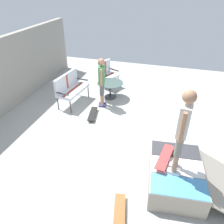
# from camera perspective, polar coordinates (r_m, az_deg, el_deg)

# --- Properties ---
(ground_plane) EXTENTS (12.00, 12.00, 0.10)m
(ground_plane) POSITION_cam_1_polar(r_m,az_deg,el_deg) (5.88, 3.33, -7.60)
(ground_plane) COLOR #A8A8A3
(skate_ramp) EXTENTS (1.63, 1.85, 0.50)m
(skate_ramp) POSITION_cam_1_polar(r_m,az_deg,el_deg) (4.80, 16.64, -15.62)
(skate_ramp) COLOR gray
(skate_ramp) RESTS_ON ground_plane
(patio_bench) EXTENTS (1.30, 0.68, 1.02)m
(patio_bench) POSITION_cam_1_polar(r_m,az_deg,el_deg) (7.37, -10.99, 6.69)
(patio_bench) COLOR #38383D
(patio_bench) RESTS_ON ground_plane
(patio_chair_near_house) EXTENTS (0.79, 0.75, 1.02)m
(patio_chair_near_house) POSITION_cam_1_polar(r_m,az_deg,el_deg) (8.42, -1.40, 10.50)
(patio_chair_near_house) COLOR #38383D
(patio_chair_near_house) RESTS_ON ground_plane
(patio_table) EXTENTS (0.90, 0.90, 0.57)m
(patio_table) POSITION_cam_1_polar(r_m,az_deg,el_deg) (7.67, -0.46, 6.58)
(patio_table) COLOR #38383D
(patio_table) RESTS_ON ground_plane
(person_watching) EXTENTS (0.47, 0.30, 1.62)m
(person_watching) POSITION_cam_1_polar(r_m,az_deg,el_deg) (6.93, -2.72, 8.50)
(person_watching) COLOR navy
(person_watching) RESTS_ON ground_plane
(person_skater) EXTENTS (0.48, 0.27, 1.72)m
(person_skater) POSITION_cam_1_polar(r_m,az_deg,el_deg) (3.89, 18.11, -3.96)
(person_skater) COLOR silver
(person_skater) RESTS_ON skate_ramp
(skateboard_by_bench) EXTENTS (0.82, 0.35, 0.10)m
(skateboard_by_bench) POSITION_cam_1_polar(r_m,az_deg,el_deg) (6.75, -5.11, -0.47)
(skateboard_by_bench) COLOR black
(skateboard_by_bench) RESTS_ON ground_plane
(skateboard_spare) EXTENTS (0.82, 0.37, 0.10)m
(skateboard_spare) POSITION_cam_1_polar(r_m,az_deg,el_deg) (4.30, 1.98, -24.97)
(skateboard_spare) COLOR brown
(skateboard_spare) RESTS_ON ground_plane
(skateboard_on_ramp) EXTENTS (0.82, 0.34, 0.10)m
(skateboard_on_ramp) POSITION_cam_1_polar(r_m,az_deg,el_deg) (4.62, 13.65, -11.44)
(skateboard_on_ramp) COLOR #B23838
(skateboard_on_ramp) RESTS_ON skate_ramp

